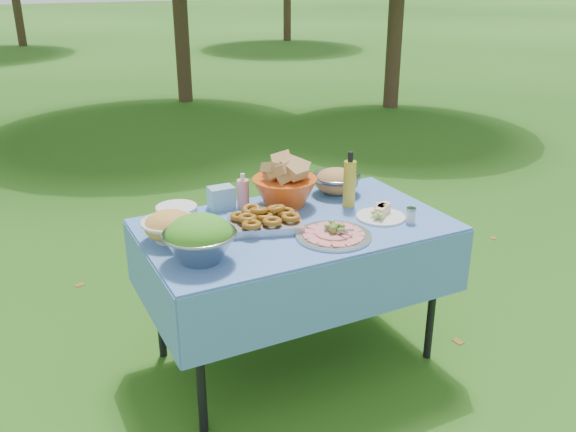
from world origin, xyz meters
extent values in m
plane|color=#143609|center=(0.00, 0.00, 0.00)|extent=(80.00, 80.00, 0.00)
cube|color=#84BFFF|center=(0.00, 0.00, 0.38)|extent=(1.46, 0.86, 0.76)
cylinder|color=silver|center=(-0.49, 0.32, 0.79)|extent=(0.26, 0.26, 0.07)
cube|color=#7DB5CD|center=(-0.24, 0.36, 0.82)|extent=(0.13, 0.09, 0.11)
cylinder|color=pink|center=(-0.14, 0.32, 0.85)|extent=(0.07, 0.07, 0.18)
cube|color=#A6A6AB|center=(-0.15, 0.02, 0.80)|extent=(0.40, 0.33, 0.08)
cylinder|color=#ABAFB3|center=(0.08, -0.22, 0.80)|extent=(0.39, 0.39, 0.08)
cylinder|color=gold|center=(0.36, 0.09, 0.91)|extent=(0.08, 0.08, 0.29)
cylinder|color=silver|center=(0.41, -0.13, 0.79)|extent=(0.32, 0.32, 0.07)
cylinder|color=silver|center=(0.50, -0.24, 0.80)|extent=(0.05, 0.05, 0.08)
camera|label=1|loc=(-1.26, -2.41, 1.90)|focal=38.00mm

